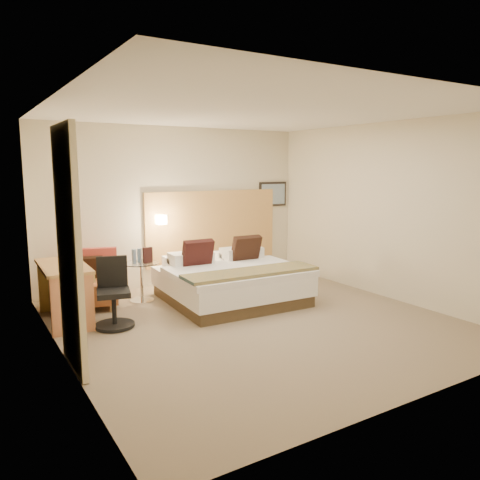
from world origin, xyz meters
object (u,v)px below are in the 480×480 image
bed (230,281)px  desk_chair (114,299)px  lounge_chair (90,284)px  desk (66,277)px  side_table (142,280)px

bed → desk_chair: bearing=-172.5°
lounge_chair → desk: size_ratio=0.76×
side_table → desk: size_ratio=0.48×
side_table → desk_chair: desk_chair is taller
desk → desk_chair: bearing=-49.2°
lounge_chair → side_table: bearing=-10.4°
bed → side_table: bearing=150.4°
bed → side_table: 1.34m
bed → lounge_chair: bed is taller
bed → side_table: size_ratio=3.36×
side_table → desk_chair: 1.14m
side_table → desk: (-1.16, -0.37, 0.27)m
side_table → desk_chair: size_ratio=0.68×
side_table → desk_chair: bearing=-127.4°
side_table → desk: 1.24m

